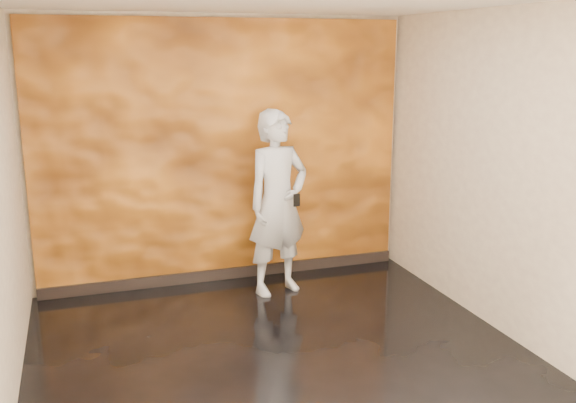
% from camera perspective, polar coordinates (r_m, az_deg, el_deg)
% --- Properties ---
extents(room, '(4.02, 4.02, 2.81)m').
position_cam_1_polar(room, '(4.91, -0.61, 1.06)').
color(room, black).
rests_on(room, ground).
extents(feature_wall, '(3.90, 0.06, 2.75)m').
position_cam_1_polar(feature_wall, '(6.78, -5.72, 4.29)').
color(feature_wall, orange).
rests_on(feature_wall, ground).
extents(baseboard, '(3.90, 0.04, 0.12)m').
position_cam_1_polar(baseboard, '(7.07, -5.40, -6.38)').
color(baseboard, black).
rests_on(baseboard, ground).
extents(man, '(0.78, 0.62, 1.88)m').
position_cam_1_polar(man, '(6.45, -0.91, -0.13)').
color(man, '#8E929C').
rests_on(man, ground).
extents(phone, '(0.07, 0.02, 0.12)m').
position_cam_1_polar(phone, '(6.21, 0.78, 0.13)').
color(phone, black).
rests_on(phone, man).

